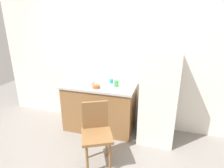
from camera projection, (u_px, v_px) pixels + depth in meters
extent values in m
plane|color=gray|center=(103.00, 152.00, 2.87)|extent=(8.00, 8.00, 0.00)
cube|color=white|center=(120.00, 61.00, 3.36)|extent=(4.80, 0.10, 2.45)
cube|color=olive|center=(100.00, 108.00, 3.39)|extent=(1.23, 0.60, 0.83)
cube|color=#B7B7BC|center=(99.00, 86.00, 3.25)|extent=(1.27, 0.64, 0.04)
cylinder|color=#B7B7BC|center=(98.00, 74.00, 3.46)|extent=(0.02, 0.02, 0.23)
cube|color=silver|center=(158.00, 97.00, 3.01)|extent=(0.56, 0.61, 1.51)
cylinder|color=olive|center=(87.00, 160.00, 2.41)|extent=(0.04, 0.04, 0.45)
cylinder|color=olive|center=(110.00, 157.00, 2.46)|extent=(0.04, 0.04, 0.45)
cylinder|color=olive|center=(86.00, 145.00, 2.69)|extent=(0.04, 0.04, 0.45)
cylinder|color=olive|center=(107.00, 143.00, 2.73)|extent=(0.04, 0.04, 0.45)
cube|color=olive|center=(97.00, 136.00, 2.49)|extent=(0.54, 0.54, 0.04)
cube|color=olive|center=(95.00, 115.00, 2.59)|extent=(0.34, 0.19, 0.40)
cube|color=white|center=(86.00, 81.00, 3.34)|extent=(0.28, 0.20, 0.05)
cylinder|color=#B25B33|center=(96.00, 86.00, 3.06)|extent=(0.13, 0.13, 0.06)
cylinder|color=teal|center=(111.00, 81.00, 3.30)|extent=(0.07, 0.07, 0.07)
cylinder|color=green|center=(116.00, 84.00, 3.12)|extent=(0.08, 0.08, 0.11)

